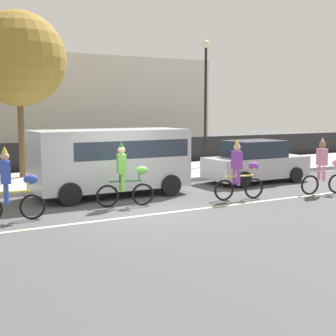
% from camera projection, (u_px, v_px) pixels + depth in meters
% --- Properties ---
extents(ground_plane, '(80.00, 80.00, 0.00)m').
position_uv_depth(ground_plane, '(141.00, 211.00, 13.02)').
color(ground_plane, '#4C4C4F').
extents(road_centre_line, '(36.00, 0.14, 0.01)m').
position_uv_depth(road_centre_line, '(149.00, 215.00, 12.59)').
color(road_centre_line, beige).
rests_on(road_centre_line, ground).
extents(sidewalk_curb, '(60.00, 5.00, 0.15)m').
position_uv_depth(sidewalk_curb, '(70.00, 179.00, 18.65)').
color(sidewalk_curb, '#ADAAA3').
rests_on(sidewalk_curb, ground).
extents(fence_line, '(40.00, 0.08, 1.40)m').
position_uv_depth(fence_line, '(50.00, 157.00, 21.08)').
color(fence_line, black).
rests_on(fence_line, ground).
extents(parade_cyclist_cobalt, '(1.71, 0.51, 1.92)m').
position_uv_depth(parade_cyclist_cobalt, '(11.00, 189.00, 11.78)').
color(parade_cyclist_cobalt, black).
rests_on(parade_cyclist_cobalt, ground).
extents(parade_cyclist_lime, '(1.69, 0.58, 1.92)m').
position_uv_depth(parade_cyclist_lime, '(126.00, 178.00, 13.61)').
color(parade_cyclist_lime, black).
rests_on(parade_cyclist_lime, ground).
extents(parade_cyclist_purple, '(1.71, 0.53, 1.92)m').
position_uv_depth(parade_cyclist_purple, '(240.00, 173.00, 14.66)').
color(parade_cyclist_purple, black).
rests_on(parade_cyclist_purple, ground).
extents(parade_cyclist_pink, '(1.69, 0.56, 1.92)m').
position_uv_depth(parade_cyclist_pink, '(324.00, 169.00, 15.64)').
color(parade_cyclist_pink, black).
rests_on(parade_cyclist_pink, ground).
extents(parked_van_silver, '(5.00, 2.22, 2.18)m').
position_uv_depth(parked_van_silver, '(112.00, 157.00, 15.34)').
color(parked_van_silver, silver).
rests_on(parked_van_silver, ground).
extents(parked_car_silver, '(4.10, 1.92, 1.64)m').
position_uv_depth(parked_car_silver, '(256.00, 162.00, 18.26)').
color(parked_car_silver, '#B7BABF').
rests_on(parked_car_silver, ground).
extents(street_lamp_post, '(0.36, 0.36, 5.86)m').
position_uv_depth(street_lamp_post, '(206.00, 85.00, 21.74)').
color(street_lamp_post, black).
rests_on(street_lamp_post, sidewalk_curb).
extents(street_tree_far_corner, '(3.69, 3.69, 6.48)m').
position_uv_depth(street_tree_far_corner, '(19.00, 59.00, 18.17)').
color(street_tree_far_corner, brown).
rests_on(street_tree_far_corner, sidewalk_curb).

